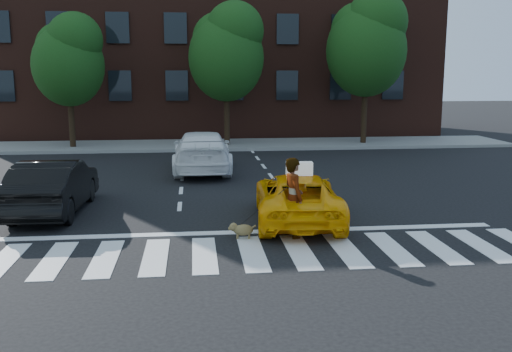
# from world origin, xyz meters

# --- Properties ---
(ground) EXTENTS (120.00, 120.00, 0.00)m
(ground) POSITION_xyz_m (0.00, 0.00, 0.00)
(ground) COLOR black
(ground) RESTS_ON ground
(crosswalk) EXTENTS (13.00, 2.40, 0.01)m
(crosswalk) POSITION_xyz_m (0.00, 0.00, 0.01)
(crosswalk) COLOR silver
(crosswalk) RESTS_ON ground
(stop_line) EXTENTS (12.00, 0.30, 0.01)m
(stop_line) POSITION_xyz_m (0.00, 1.60, 0.01)
(stop_line) COLOR silver
(stop_line) RESTS_ON ground
(sidewalk_far) EXTENTS (30.00, 4.00, 0.15)m
(sidewalk_far) POSITION_xyz_m (0.00, 17.50, 0.07)
(sidewalk_far) COLOR slate
(sidewalk_far) RESTS_ON ground
(building) EXTENTS (26.00, 10.00, 12.00)m
(building) POSITION_xyz_m (0.00, 25.00, 6.00)
(building) COLOR #422017
(building) RESTS_ON ground
(tree_left) EXTENTS (3.39, 3.38, 6.50)m
(tree_left) POSITION_xyz_m (-6.97, 17.00, 4.44)
(tree_left) COLOR black
(tree_left) RESTS_ON ground
(tree_mid) EXTENTS (3.69, 3.69, 7.10)m
(tree_mid) POSITION_xyz_m (0.53, 17.00, 4.85)
(tree_mid) COLOR black
(tree_mid) RESTS_ON ground
(tree_right) EXTENTS (4.00, 4.00, 7.70)m
(tree_right) POSITION_xyz_m (7.53, 17.00, 5.26)
(tree_right) COLOR black
(tree_right) RESTS_ON ground
(taxi) EXTENTS (2.44, 4.57, 1.22)m
(taxi) POSITION_xyz_m (1.40, 2.50, 0.61)
(taxi) COLOR #FFA905
(taxi) RESTS_ON ground
(black_sedan) EXTENTS (1.66, 4.43, 1.45)m
(black_sedan) POSITION_xyz_m (-4.92, 4.08, 0.72)
(black_sedan) COLOR black
(black_sedan) RESTS_ON ground
(white_suv) EXTENTS (2.20, 5.29, 1.53)m
(white_suv) POSITION_xyz_m (-0.86, 10.14, 0.76)
(white_suv) COLOR white
(white_suv) RESTS_ON ground
(woman) EXTENTS (0.59, 0.75, 1.84)m
(woman) POSITION_xyz_m (1.05, 1.10, 0.92)
(woman) COLOR #999999
(woman) RESTS_ON ground
(dog) EXTENTS (0.64, 0.29, 0.36)m
(dog) POSITION_xyz_m (-0.14, 1.11, 0.21)
(dog) COLOR #9A694E
(dog) RESTS_ON ground
(taxi_sign) EXTENTS (0.67, 0.34, 0.32)m
(taxi_sign) POSITION_xyz_m (1.40, 2.30, 1.38)
(taxi_sign) COLOR white
(taxi_sign) RESTS_ON taxi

